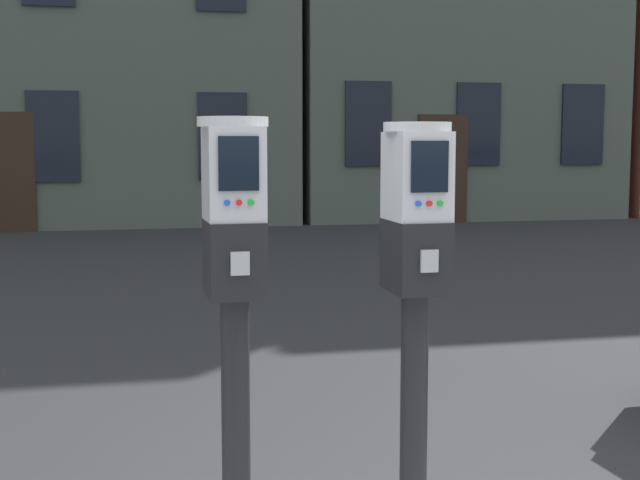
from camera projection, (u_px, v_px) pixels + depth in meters
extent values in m
cylinder|color=black|center=(236.00, 453.00, 2.83)|extent=(0.09, 0.09, 1.00)
cube|color=black|center=(234.00, 258.00, 2.76)|extent=(0.17, 0.24, 0.23)
cube|color=#A5A8AD|center=(240.00, 263.00, 2.64)|extent=(0.06, 0.01, 0.07)
cube|color=#B7BABF|center=(233.00, 174.00, 2.73)|extent=(0.17, 0.23, 0.28)
cube|color=black|center=(239.00, 164.00, 2.61)|extent=(0.12, 0.01, 0.16)
cylinder|color=blue|center=(227.00, 203.00, 2.62)|extent=(0.02, 0.01, 0.02)
cylinder|color=red|center=(239.00, 203.00, 2.63)|extent=(0.02, 0.01, 0.02)
cylinder|color=green|center=(251.00, 202.00, 2.63)|extent=(0.02, 0.01, 0.02)
cylinder|color=#B7BABF|center=(233.00, 122.00, 2.72)|extent=(0.22, 0.22, 0.03)
cylinder|color=black|center=(413.00, 440.00, 2.96)|extent=(0.09, 0.09, 0.99)
cube|color=black|center=(416.00, 256.00, 2.89)|extent=(0.17, 0.24, 0.23)
cube|color=#A5A8AD|center=(429.00, 261.00, 2.77)|extent=(0.06, 0.01, 0.07)
cube|color=#B7BABF|center=(417.00, 176.00, 2.86)|extent=(0.17, 0.23, 0.28)
cube|color=black|center=(430.00, 167.00, 2.74)|extent=(0.12, 0.01, 0.16)
cylinder|color=blue|center=(419.00, 204.00, 2.75)|extent=(0.02, 0.01, 0.02)
cylinder|color=red|center=(429.00, 204.00, 2.75)|extent=(0.02, 0.01, 0.02)
cylinder|color=green|center=(440.00, 203.00, 2.76)|extent=(0.02, 0.01, 0.02)
cylinder|color=#B7BABF|center=(417.00, 127.00, 2.84)|extent=(0.22, 0.22, 0.03)
cube|color=black|center=(53.00, 136.00, 15.80)|extent=(0.90, 0.06, 1.60)
cube|color=black|center=(223.00, 137.00, 16.45)|extent=(0.90, 0.06, 1.60)
cube|color=black|center=(5.00, 172.00, 15.69)|extent=(1.00, 0.07, 2.10)
cube|color=black|center=(368.00, 124.00, 17.02)|extent=(0.90, 0.06, 1.60)
cube|color=black|center=(478.00, 124.00, 17.51)|extent=(0.90, 0.06, 1.60)
cube|color=black|center=(583.00, 125.00, 17.99)|extent=(0.90, 0.06, 1.60)
cube|color=black|center=(443.00, 169.00, 17.45)|extent=(1.00, 0.07, 2.10)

